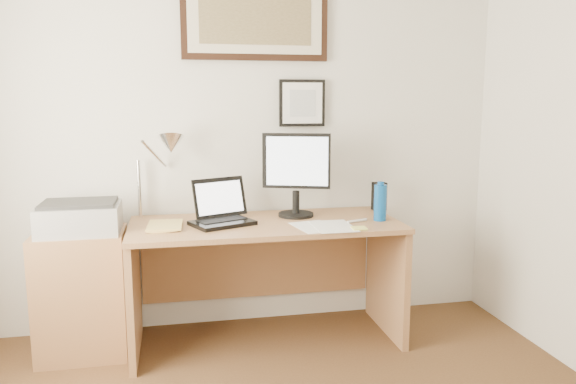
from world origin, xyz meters
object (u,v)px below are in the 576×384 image
object	(u,v)px
water_bottle	(380,203)
desk	(264,256)
book	(147,226)
laptop	(221,214)
printer	(80,217)
side_cabinet	(83,293)
lcd_monitor	(296,171)

from	to	relation	value
water_bottle	desk	world-z (taller)	water_bottle
desk	water_bottle	bearing A→B (deg)	-13.99
book	laptop	distance (m)	0.43
desk	book	bearing A→B (deg)	-171.76
book	printer	world-z (taller)	printer
side_cabinet	laptop	bearing A→B (deg)	-1.30
book	laptop	bearing A→B (deg)	6.13
desk	lcd_monitor	size ratio (longest dim) A/B	3.08
book	desk	xyz separation A→B (m)	(0.69, 0.10, -0.25)
book	desk	size ratio (longest dim) A/B	0.17
book	lcd_monitor	size ratio (longest dim) A/B	0.51
side_cabinet	laptop	xyz separation A→B (m)	(0.81, -0.02, 0.44)
book	printer	size ratio (longest dim) A/B	0.61
book	lcd_monitor	distance (m)	0.95
side_cabinet	water_bottle	distance (m)	1.83
side_cabinet	lcd_monitor	bearing A→B (deg)	3.41
water_bottle	printer	bearing A→B (deg)	175.95
laptop	book	bearing A→B (deg)	-173.87
laptop	printer	world-z (taller)	laptop
side_cabinet	desk	size ratio (longest dim) A/B	0.46
desk	lcd_monitor	xyz separation A→B (m)	(0.21, 0.04, 0.53)
water_bottle	desk	xyz separation A→B (m)	(-0.69, 0.17, -0.34)
side_cabinet	desk	bearing A→B (deg)	1.89
side_cabinet	desk	xyz separation A→B (m)	(1.07, 0.04, 0.15)
water_bottle	printer	distance (m)	1.75
desk	laptop	bearing A→B (deg)	-168.34
laptop	lcd_monitor	world-z (taller)	lcd_monitor
side_cabinet	desk	distance (m)	1.08
book	laptop	xyz separation A→B (m)	(0.43, 0.05, 0.05)
book	side_cabinet	bearing A→B (deg)	170.52
desk	printer	distance (m)	1.10
water_bottle	lcd_monitor	size ratio (longest dim) A/B	0.42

